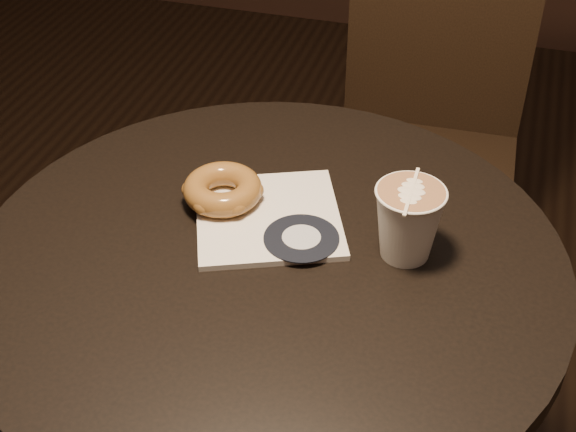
{
  "coord_description": "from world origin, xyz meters",
  "views": [
    {
      "loc": [
        0.22,
        -0.68,
        1.36
      ],
      "look_at": [
        0.01,
        0.03,
        0.79
      ],
      "focal_mm": 50.0,
      "sensor_mm": 36.0,
      "label": 1
    }
  ],
  "objects_px": {
    "cafe_table": "(271,367)",
    "chair": "(429,105)",
    "latte_cup": "(408,223)",
    "pastry_bag": "(268,217)",
    "doughnut": "(223,189)"
  },
  "relations": [
    {
      "from": "chair",
      "to": "cafe_table",
      "type": "bearing_deg",
      "value": -98.74
    },
    {
      "from": "chair",
      "to": "doughnut",
      "type": "distance_m",
      "value": 0.77
    },
    {
      "from": "cafe_table",
      "to": "pastry_bag",
      "type": "height_order",
      "value": "pastry_bag"
    },
    {
      "from": "pastry_bag",
      "to": "doughnut",
      "type": "relative_size",
      "value": 1.76
    },
    {
      "from": "chair",
      "to": "pastry_bag",
      "type": "distance_m",
      "value": 0.76
    },
    {
      "from": "doughnut",
      "to": "latte_cup",
      "type": "distance_m",
      "value": 0.24
    },
    {
      "from": "latte_cup",
      "to": "pastry_bag",
      "type": "bearing_deg",
      "value": 175.18
    },
    {
      "from": "latte_cup",
      "to": "chair",
      "type": "bearing_deg",
      "value": 94.51
    },
    {
      "from": "cafe_table",
      "to": "chair",
      "type": "distance_m",
      "value": 0.78
    },
    {
      "from": "doughnut",
      "to": "latte_cup",
      "type": "height_order",
      "value": "latte_cup"
    },
    {
      "from": "chair",
      "to": "doughnut",
      "type": "relative_size",
      "value": 9.59
    },
    {
      "from": "cafe_table",
      "to": "latte_cup",
      "type": "distance_m",
      "value": 0.29
    },
    {
      "from": "cafe_table",
      "to": "doughnut",
      "type": "height_order",
      "value": "doughnut"
    },
    {
      "from": "cafe_table",
      "to": "pastry_bag",
      "type": "bearing_deg",
      "value": 107.94
    },
    {
      "from": "pastry_bag",
      "to": "doughnut",
      "type": "distance_m",
      "value": 0.07
    }
  ]
}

